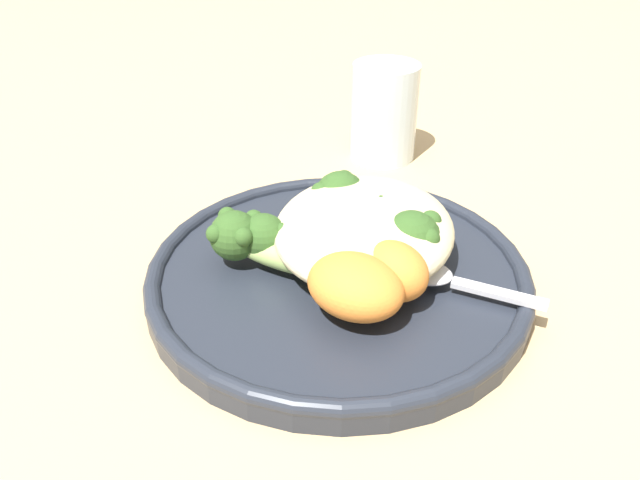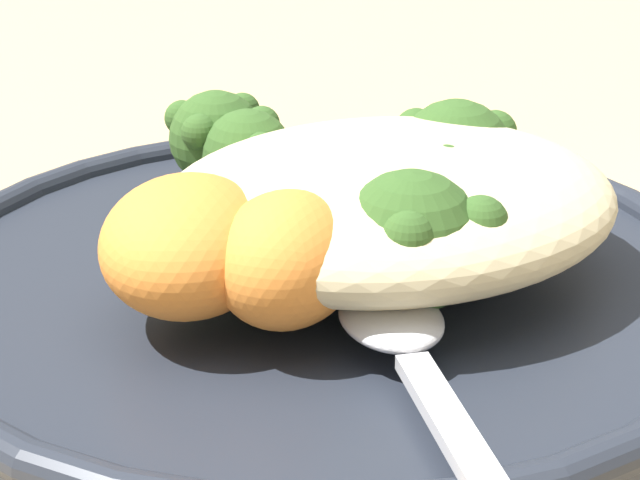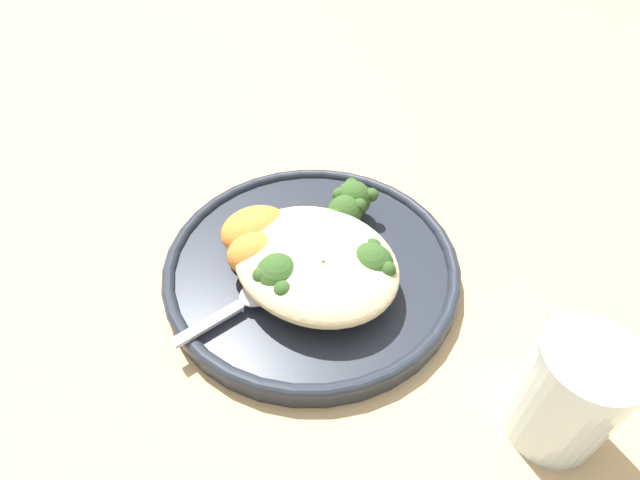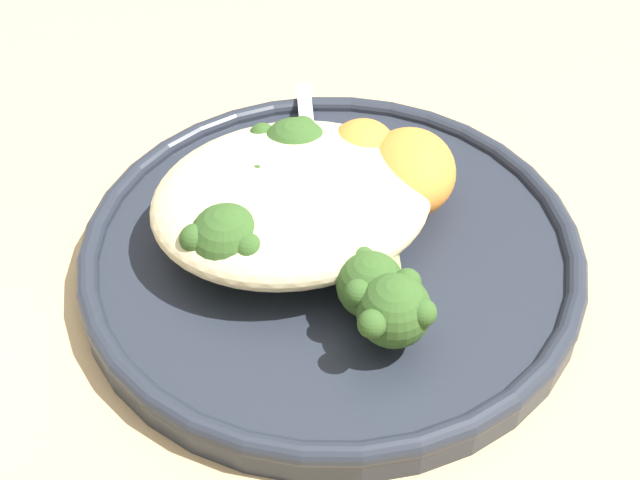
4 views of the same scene
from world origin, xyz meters
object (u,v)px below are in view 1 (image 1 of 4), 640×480
(broccoli_stalk_0, at_px, (406,241))
(broccoli_stalk_5, at_px, (285,247))
(sweet_potato_chunk_1, at_px, (393,270))
(spoon, at_px, (437,275))
(plate, at_px, (338,274))
(sweet_potato_chunk_0, at_px, (355,286))
(quinoa_mound, at_px, (364,228))
(broccoli_stalk_1, at_px, (380,226))
(water_glass, at_px, (384,112))
(broccoli_stalk_3, at_px, (341,203))
(broccoli_stalk_6, at_px, (259,244))
(broccoli_stalk_4, at_px, (334,243))
(broccoli_stalk_2, at_px, (376,227))

(broccoli_stalk_0, bearing_deg, broccoli_stalk_5, 143.12)
(sweet_potato_chunk_1, bearing_deg, spoon, 126.59)
(plate, xyz_separation_m, sweet_potato_chunk_0, (0.05, 0.02, 0.03))
(quinoa_mound, bearing_deg, broccoli_stalk_5, -62.85)
(plate, relative_size, broccoli_stalk_0, 3.83)
(broccoli_stalk_1, xyz_separation_m, water_glass, (-0.20, -0.02, 0.01))
(broccoli_stalk_0, distance_m, broccoli_stalk_3, 0.07)
(quinoa_mound, height_order, broccoli_stalk_6, quinoa_mound)
(quinoa_mound, bearing_deg, spoon, 65.12)
(broccoli_stalk_3, distance_m, spoon, 0.10)
(broccoli_stalk_4, distance_m, sweet_potato_chunk_0, 0.06)
(broccoli_stalk_0, xyz_separation_m, sweet_potato_chunk_0, (0.06, -0.03, -0.00))
(broccoli_stalk_0, height_order, broccoli_stalk_2, broccoli_stalk_0)
(spoon, bearing_deg, sweet_potato_chunk_0, -126.61)
(broccoli_stalk_6, distance_m, sweet_potato_chunk_0, 0.08)
(broccoli_stalk_4, height_order, sweet_potato_chunk_0, sweet_potato_chunk_0)
(sweet_potato_chunk_1, relative_size, water_glass, 0.54)
(broccoli_stalk_2, relative_size, spoon, 0.86)
(broccoli_stalk_6, bearing_deg, broccoli_stalk_4, -151.71)
(spoon, bearing_deg, sweet_potato_chunk_1, -130.92)
(broccoli_stalk_2, distance_m, sweet_potato_chunk_1, 0.06)
(broccoli_stalk_2, bearing_deg, plate, 144.55)
(broccoli_stalk_1, distance_m, broccoli_stalk_3, 0.04)
(broccoli_stalk_3, bearing_deg, sweet_potato_chunk_0, 177.95)
(plate, relative_size, broccoli_stalk_5, 2.46)
(quinoa_mound, distance_m, broccoli_stalk_5, 0.06)
(broccoli_stalk_0, relative_size, spoon, 0.69)
(plate, xyz_separation_m, broccoli_stalk_0, (-0.01, 0.05, 0.03))
(broccoli_stalk_1, height_order, spoon, broccoli_stalk_1)
(broccoli_stalk_4, bearing_deg, broccoli_stalk_1, -83.62)
(broccoli_stalk_3, bearing_deg, broccoli_stalk_5, 137.00)
(water_glass, bearing_deg, broccoli_stalk_3, -3.52)
(plate, xyz_separation_m, broccoli_stalk_3, (-0.05, -0.01, 0.03))
(broccoli_stalk_6, bearing_deg, quinoa_mound, -145.79)
(broccoli_stalk_0, distance_m, broccoli_stalk_1, 0.03)
(quinoa_mound, distance_m, broccoli_stalk_6, 0.08)
(plate, height_order, broccoli_stalk_0, broccoli_stalk_0)
(broccoli_stalk_5, bearing_deg, quinoa_mound, -134.79)
(quinoa_mound, height_order, broccoli_stalk_5, quinoa_mound)
(spoon, height_order, water_glass, water_glass)
(quinoa_mound, relative_size, broccoli_stalk_1, 1.51)
(plate, bearing_deg, broccoli_stalk_5, -76.40)
(quinoa_mound, xyz_separation_m, spoon, (0.03, 0.05, -0.02))
(broccoli_stalk_0, relative_size, broccoli_stalk_6, 0.63)
(spoon, bearing_deg, broccoli_stalk_3, 155.19)
(plate, relative_size, water_glass, 2.87)
(broccoli_stalk_2, relative_size, broccoli_stalk_3, 0.77)
(broccoli_stalk_4, bearing_deg, sweet_potato_chunk_0, 169.49)
(broccoli_stalk_0, distance_m, sweet_potato_chunk_0, 0.06)
(broccoli_stalk_2, relative_size, sweet_potato_chunk_0, 1.39)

